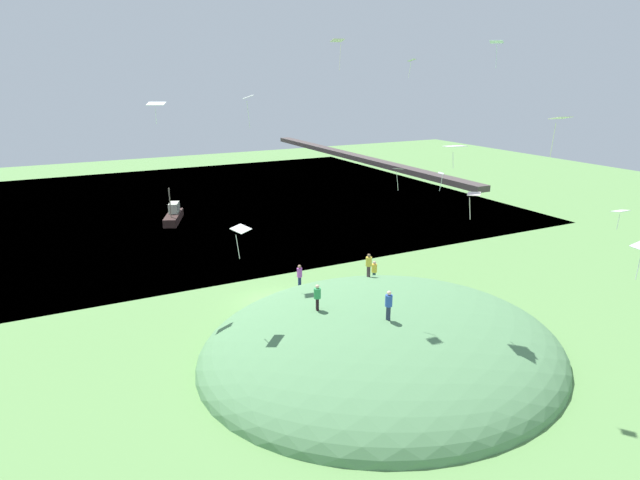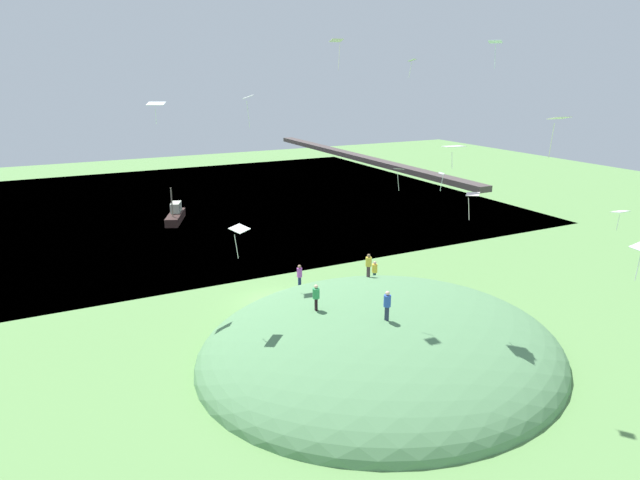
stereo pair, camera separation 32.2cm
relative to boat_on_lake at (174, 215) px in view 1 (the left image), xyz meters
name	(u,v)px [view 1 (the left image)]	position (x,y,z in m)	size (l,w,h in m)	color
ground_plane	(271,301)	(26.91, 1.18, -0.72)	(160.00, 160.00, 0.00)	#5E8C4B
lake_water	(170,208)	(-7.81, 1.18, -0.92)	(59.59, 80.00, 0.40)	slate
grass_hill	(382,352)	(37.32, 4.27, -0.72)	(20.64, 22.75, 6.22)	#568657
bridge_deck_far	(357,157)	(-7.81, 29.42, 3.77)	(53.63, 1.80, 0.70)	#473E3D
boat_on_lake	(174,215)	(0.00, 0.00, 0.00)	(5.97, 3.51, 4.27)	#33211E
person_walking_path	(389,302)	(39.02, 3.40, 3.46)	(0.52, 0.52, 1.77)	#272F48
person_near_shore	(300,273)	(27.51, 3.27, 1.36)	(0.40, 0.40, 1.82)	navy
person_with_child	(374,269)	(27.14, 10.20, 0.43)	(0.63, 0.63, 1.83)	#1E374C
person_on_hilltop	(369,263)	(31.18, 7.05, 2.76)	(0.50, 0.50, 1.75)	#3C2C31
person_watching_kites	(317,294)	(35.69, 0.60, 3.20)	(0.48, 0.48, 1.63)	black
kite_0	(398,170)	(25.23, 13.50, 8.01)	(0.97, 0.94, 1.88)	white
kite_1	(497,44)	(40.89, 7.93, 17.11)	(0.78, 0.74, 1.33)	white
kite_2	(441,175)	(29.70, 14.36, 8.27)	(0.74, 0.72, 1.49)	white
kite_3	(560,120)	(44.22, 9.09, 13.59)	(0.75, 1.00, 1.97)	silver
kite_4	(241,230)	(34.55, -3.57, 7.42)	(1.30, 1.36, 1.80)	white
kite_6	(338,43)	(34.50, 2.50, 17.32)	(0.57, 0.75, 1.68)	white
kite_7	(455,147)	(38.84, 7.51, 11.84)	(1.00, 1.27, 1.21)	white
kite_8	(248,99)	(27.22, -0.18, 14.15)	(1.22, 1.03, 2.17)	white
kite_9	(474,195)	(40.18, 7.94, 9.35)	(1.19, 1.20, 1.53)	silver
kite_10	(620,212)	(44.36, 14.55, 8.57)	(0.61, 0.87, 1.16)	silver
kite_11	(156,104)	(26.39, -5.99, 13.88)	(1.17, 1.32, 1.33)	white
kite_12	(412,61)	(28.25, 12.15, 16.60)	(0.86, 0.90, 1.35)	white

